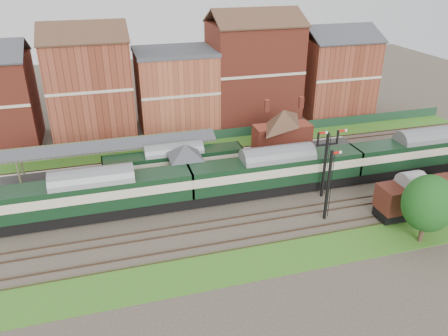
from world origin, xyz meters
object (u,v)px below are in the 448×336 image
object	(u,v)px
signal_box	(186,167)
goods_van_a	(409,198)
dmu_train	(277,171)
platform_railcar	(174,163)
semaphore_bracket	(326,160)

from	to	relation	value
signal_box	goods_van_a	world-z (taller)	signal_box
dmu_train	platform_railcar	size ratio (longest dim) A/B	3.58
signal_box	platform_railcar	world-z (taller)	signal_box
semaphore_bracket	dmu_train	size ratio (longest dim) A/B	0.13
signal_box	dmu_train	xyz separation A→B (m)	(10.19, -3.25, -0.43)
signal_box	dmu_train	bearing A→B (deg)	-17.69
dmu_train	goods_van_a	world-z (taller)	dmu_train
semaphore_bracket	dmu_train	xyz separation A→B (m)	(-4.85, 2.50, -1.87)
goods_van_a	platform_railcar	bearing A→B (deg)	145.40
semaphore_bracket	platform_railcar	distance (m)	18.37
signal_box	dmu_train	world-z (taller)	signal_box
dmu_train	platform_railcar	world-z (taller)	dmu_train
semaphore_bracket	platform_railcar	size ratio (longest dim) A/B	0.47
dmu_train	goods_van_a	xyz separation A→B (m)	(11.48, -9.00, -0.47)
platform_railcar	goods_van_a	xyz separation A→B (m)	(22.47, -15.50, -0.04)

